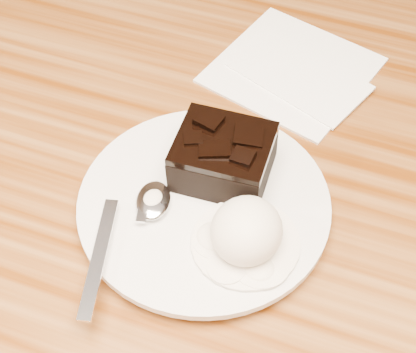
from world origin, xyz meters
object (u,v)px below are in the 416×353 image
(spoon, at_px, (153,202))
(napkin, at_px, (292,69))
(brownie, at_px, (223,159))
(plate, at_px, (204,207))
(ice_cream_scoop, at_px, (246,231))

(spoon, distance_m, napkin, 0.23)
(brownie, bearing_deg, plate, -97.88)
(brownie, distance_m, ice_cream_scoop, 0.08)
(napkin, bearing_deg, spoon, -105.39)
(spoon, bearing_deg, brownie, 36.24)
(napkin, bearing_deg, plate, -96.27)
(ice_cream_scoop, bearing_deg, spoon, 172.87)
(brownie, distance_m, napkin, 0.17)
(spoon, bearing_deg, napkin, 60.00)
(plate, relative_size, ice_cream_scoop, 3.55)
(plate, distance_m, spoon, 0.05)
(ice_cream_scoop, bearing_deg, brownie, 123.33)
(brownie, height_order, ice_cream_scoop, ice_cream_scoop)
(spoon, bearing_deg, plate, 11.18)
(spoon, bearing_deg, ice_cream_scoop, -21.74)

